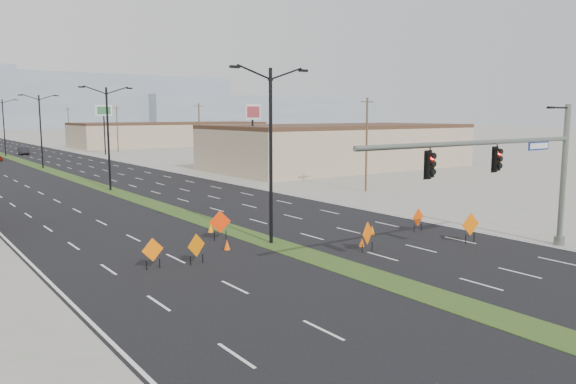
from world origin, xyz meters
TOP-DOWN VIEW (x-y plane):
  - ground at (0.00, 0.00)m, footprint 600.00×600.00m
  - road_surface at (0.00, 100.00)m, footprint 25.00×400.00m
  - median_strip at (0.00, 100.00)m, footprint 2.00×400.00m
  - building_se_near at (34.00, 45.00)m, footprint 36.00×18.00m
  - building_se_far at (38.00, 110.00)m, footprint 44.00×16.00m
  - mesa_center at (40.00, 300.00)m, footprint 220.00×50.00m
  - mesa_east at (180.00, 290.00)m, footprint 160.00×50.00m
  - signal_mast at (8.56, 2.00)m, footprint 16.30×0.60m
  - streetlight_0 at (0.00, 12.00)m, footprint 5.15×0.24m
  - streetlight_1 at (0.00, 40.00)m, footprint 5.15×0.24m
  - streetlight_2 at (0.00, 68.00)m, footprint 5.15×0.24m
  - streetlight_3 at (0.00, 96.00)m, footprint 5.15×0.24m
  - utility_pole_0 at (20.00, 25.00)m, footprint 1.60×0.20m
  - utility_pole_1 at (20.00, 60.00)m, footprint 1.60×0.20m
  - utility_pole_2 at (20.00, 95.00)m, footprint 1.60×0.20m
  - utility_pole_3 at (20.00, 130.00)m, footprint 1.60×0.20m
  - car_mid at (3.29, 97.90)m, footprint 1.87×4.53m
  - construction_sign_0 at (-5.58, 10.43)m, footprint 1.12×0.42m
  - construction_sign_1 at (-7.68, 10.89)m, footprint 1.15×0.17m
  - construction_sign_2 at (-2.00, 14.44)m, footprint 1.34×0.27m
  - construction_sign_3 at (3.09, 7.25)m, footprint 1.17×0.52m
  - construction_sign_4 at (9.44, 9.23)m, footprint 1.14×0.20m
  - construction_sign_5 at (9.44, 5.29)m, footprint 1.34×0.20m
  - cone_0 at (-2.86, 12.13)m, footprint 0.41×0.41m
  - cone_1 at (3.69, 8.31)m, footprint 0.36×0.36m
  - cone_2 at (6.39, 10.24)m, footprint 0.37×0.37m
  - cone_3 at (-1.38, 16.79)m, footprint 0.44×0.44m
  - pole_sign_east_near at (18.91, 43.72)m, footprint 2.80×1.12m
  - pole_sign_east_far at (15.59, 89.25)m, footprint 2.97×0.90m

SIDE VIEW (x-z plane):
  - ground at x=0.00m, z-range 0.00..0.00m
  - road_surface at x=0.00m, z-range -0.01..0.01m
  - median_strip at x=0.00m, z-range -0.02..0.02m
  - cone_1 at x=3.69m, z-range 0.00..0.53m
  - cone_0 at x=-2.86m, z-range 0.00..0.58m
  - cone_2 at x=6.39m, z-range 0.00..0.60m
  - cone_3 at x=-1.38m, z-range 0.00..0.61m
  - car_mid at x=3.29m, z-range 0.00..1.46m
  - construction_sign_4 at x=9.44m, z-range 0.13..1.66m
  - construction_sign_1 at x=-7.68m, z-range 0.13..1.66m
  - construction_sign_0 at x=-5.58m, z-range 0.13..1.69m
  - construction_sign_3 at x=3.09m, z-range 0.15..1.82m
  - construction_sign_5 at x=9.44m, z-range 0.16..1.95m
  - construction_sign_2 at x=-2.00m, z-range 0.16..1.96m
  - building_se_far at x=38.00m, z-range 0.00..5.00m
  - building_se_near at x=34.00m, z-range 0.00..5.50m
  - utility_pole_0 at x=20.00m, z-range 0.17..9.17m
  - utility_pole_1 at x=20.00m, z-range 0.17..9.17m
  - utility_pole_2 at x=20.00m, z-range 0.17..9.17m
  - utility_pole_3 at x=20.00m, z-range 0.17..9.17m
  - signal_mast at x=8.56m, z-range 0.79..8.79m
  - streetlight_0 at x=0.00m, z-range 0.41..10.43m
  - streetlight_1 at x=0.00m, z-range 0.41..10.43m
  - streetlight_2 at x=0.00m, z-range 0.41..10.43m
  - streetlight_3 at x=0.00m, z-range 0.41..10.43m
  - pole_sign_east_near at x=18.91m, z-range 2.68..11.32m
  - pole_sign_east_far at x=15.59m, z-range 2.84..11.91m
  - mesa_east at x=180.00m, z-range 0.00..18.00m
  - mesa_center at x=40.00m, z-range 0.00..28.00m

